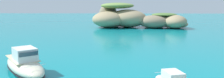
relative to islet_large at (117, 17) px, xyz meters
name	(u,v)px	position (x,y,z in m)	size (l,w,h in m)	color
islet_large	(117,17)	(0.00, 0.00, 0.00)	(22.21, 19.19, 8.90)	#9E8966
islet_small	(164,22)	(16.88, -2.20, -1.40)	(18.55, 17.23, 5.29)	#9E8966
motorboat_cream	(25,64)	(-10.40, -54.54, -2.52)	(9.15, 10.21, 3.11)	beige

